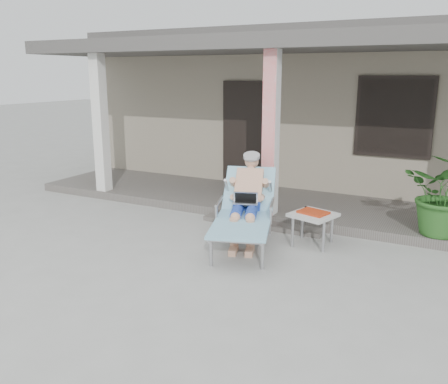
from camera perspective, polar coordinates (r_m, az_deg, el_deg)
The scene contains 8 objects.
ground at distance 6.10m, azimuth -2.22°, elevation -9.04°, with size 60.00×60.00×0.00m, color #9E9E99.
house at distance 11.74m, azimuth 13.66°, elevation 10.13°, with size 10.40×5.40×3.30m.
porch_deck at distance 8.67m, azimuth 7.52°, elevation -1.57°, with size 10.00×2.00×0.15m, color #605B56.
porch_overhang at distance 8.31m, azimuth 8.00°, elevation 16.66°, with size 10.00×2.30×2.85m.
porch_step at distance 7.65m, azimuth 4.58°, elevation -3.91°, with size 2.00×0.30×0.07m, color #605B56.
lounger at distance 6.77m, azimuth 2.68°, elevation 0.47°, with size 1.31×2.08×1.31m.
side_table at distance 6.86m, azimuth 10.68°, elevation -2.90°, with size 0.70×0.70×0.50m.
potted_palm at distance 7.33m, azimuth 25.20°, elevation -0.29°, with size 1.08×0.93×1.20m, color #26591E.
Camera 1 is at (2.77, -4.89, 2.40)m, focal length 38.00 mm.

